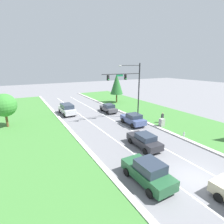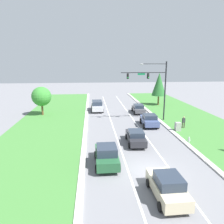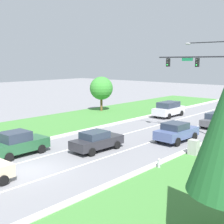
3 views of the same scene
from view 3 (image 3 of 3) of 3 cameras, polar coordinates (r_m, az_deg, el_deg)
ground_plane at (r=21.16m, az=-15.07°, el=-10.33°), size 160.00×160.00×0.00m
curb_strip_right at (r=17.00m, az=-4.10°, el=-14.72°), size 0.50×90.00×0.15m
lane_stripe_inner_left at (r=22.61m, az=-17.64°, el=-9.16°), size 0.14×81.00×0.01m
lane_stripe_inner_right at (r=19.76m, az=-12.12°, el=-11.62°), size 0.14×81.00×0.01m
traffic_signal_mast at (r=29.22m, az=16.85°, el=6.70°), size 6.87×0.41×8.99m
silver_suv at (r=40.33m, az=10.32°, el=0.56°), size 2.24×5.08×1.91m
graphite_sedan at (r=35.06m, az=18.55°, el=-1.39°), size 2.09×4.50×1.57m
forest_sedan at (r=24.50m, az=-16.87°, el=-5.51°), size 2.12×4.48×1.83m
slate_blue_sedan at (r=27.94m, az=11.68°, el=-3.55°), size 2.33×4.49×1.71m
charcoal_sedan at (r=24.70m, az=-2.83°, el=-5.26°), size 2.09×4.50×1.56m
utility_cabinet at (r=24.21m, az=14.70°, el=-6.33°), size 0.70×0.60×1.21m
pedestrian at (r=24.67m, az=18.60°, el=-5.41°), size 0.40×0.22×1.69m
fire_hydrant at (r=20.97m, az=8.58°, el=-9.29°), size 0.34×0.20×0.70m
oak_near_left_tree at (r=43.66m, az=-1.97°, el=4.35°), size 3.24×3.24×4.89m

